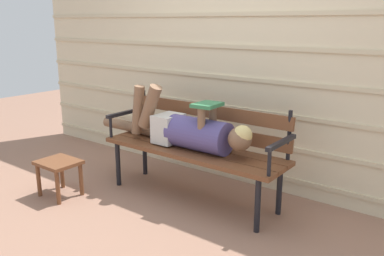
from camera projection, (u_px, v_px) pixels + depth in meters
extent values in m
plane|color=#936B56|center=(184.00, 202.00, 3.48)|extent=(12.00, 12.00, 0.00)
cube|color=beige|center=(233.00, 62.00, 3.76)|extent=(5.39, 0.06, 2.28)
cube|color=beige|center=(229.00, 164.00, 3.99)|extent=(5.39, 0.02, 0.04)
cube|color=beige|center=(229.00, 137.00, 3.91)|extent=(5.39, 0.02, 0.04)
cube|color=beige|center=(230.00, 108.00, 3.84)|extent=(5.39, 0.02, 0.04)
cube|color=beige|center=(231.00, 78.00, 3.77)|extent=(5.39, 0.02, 0.04)
cube|color=beige|center=(231.00, 46.00, 3.70)|extent=(5.39, 0.02, 0.04)
cube|color=beige|center=(232.00, 14.00, 3.62)|extent=(5.39, 0.02, 0.04)
cube|color=brown|center=(181.00, 155.00, 3.33)|extent=(1.67, 0.14, 0.04)
cube|color=brown|center=(192.00, 150.00, 3.45)|extent=(1.67, 0.14, 0.04)
cube|color=brown|center=(203.00, 146.00, 3.57)|extent=(1.67, 0.14, 0.04)
cube|color=brown|center=(208.00, 131.00, 3.59)|extent=(1.61, 0.05, 0.11)
cube|color=brown|center=(208.00, 111.00, 3.55)|extent=(1.61, 0.05, 0.11)
cylinder|color=black|center=(144.00, 110.00, 4.02)|extent=(0.03, 0.03, 0.39)
cylinder|color=black|center=(289.00, 135.00, 3.12)|extent=(0.03, 0.03, 0.39)
cylinder|color=black|center=(118.00, 164.00, 3.80)|extent=(0.04, 0.04, 0.42)
cylinder|color=black|center=(258.00, 205.00, 2.94)|extent=(0.04, 0.04, 0.42)
cylinder|color=black|center=(145.00, 154.00, 4.08)|extent=(0.04, 0.04, 0.42)
cylinder|color=black|center=(279.00, 189.00, 3.22)|extent=(0.04, 0.04, 0.42)
cube|color=black|center=(125.00, 113.00, 3.87)|extent=(0.04, 0.44, 0.03)
cylinder|color=black|center=(111.00, 127.00, 3.76)|extent=(0.03, 0.03, 0.20)
cube|color=black|center=(281.00, 143.00, 2.92)|extent=(0.04, 0.44, 0.03)
cylinder|color=black|center=(269.00, 162.00, 2.81)|extent=(0.03, 0.03, 0.20)
cylinder|color=#514784|center=(199.00, 134.00, 3.37)|extent=(0.55, 0.27, 0.27)
cube|color=silver|center=(168.00, 128.00, 3.56)|extent=(0.20, 0.26, 0.25)
sphere|color=brown|center=(240.00, 139.00, 3.13)|extent=(0.19, 0.19, 0.19)
sphere|color=#E0C67A|center=(242.00, 135.00, 3.11)|extent=(0.16, 0.16, 0.16)
cylinder|color=brown|center=(150.00, 107.00, 3.56)|extent=(0.26, 0.11, 0.41)
cylinder|color=brown|center=(138.00, 110.00, 3.66)|extent=(0.15, 0.09, 0.45)
cylinder|color=brown|center=(135.00, 127.00, 3.91)|extent=(0.80, 0.10, 0.10)
cylinder|color=brown|center=(201.00, 123.00, 3.23)|extent=(0.06, 0.06, 0.25)
cylinder|color=brown|center=(213.00, 120.00, 3.35)|extent=(0.06, 0.06, 0.25)
cube|color=#337A4C|center=(207.00, 105.00, 3.25)|extent=(0.20, 0.26, 0.03)
cube|color=brown|center=(58.00, 162.00, 3.54)|extent=(0.35, 0.30, 0.03)
cylinder|color=brown|center=(39.00, 180.00, 3.57)|extent=(0.04, 0.04, 0.30)
cylinder|color=brown|center=(58.00, 188.00, 3.41)|extent=(0.04, 0.04, 0.30)
cylinder|color=brown|center=(62.00, 172.00, 3.76)|extent=(0.04, 0.04, 0.30)
cylinder|color=brown|center=(81.00, 179.00, 3.59)|extent=(0.04, 0.04, 0.30)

